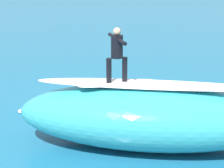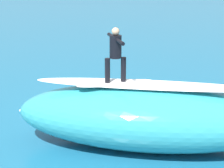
# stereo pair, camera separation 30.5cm
# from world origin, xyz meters

# --- Properties ---
(ground_plane) EXTENTS (120.00, 120.00, 0.00)m
(ground_plane) POSITION_xyz_m (0.00, 0.00, 0.00)
(ground_plane) COLOR #196084
(wave_crest) EXTENTS (8.10, 4.98, 1.88)m
(wave_crest) POSITION_xyz_m (-0.20, 2.72, 0.94)
(wave_crest) COLOR teal
(wave_crest) RESTS_ON ground_plane
(wave_foam_lip) EXTENTS (6.46, 2.95, 0.08)m
(wave_foam_lip) POSITION_xyz_m (-0.20, 2.72, 1.92)
(wave_foam_lip) COLOR white
(wave_foam_lip) RESTS_ON wave_crest
(surfboard_riding) EXTENTS (2.32, 0.74, 0.08)m
(surfboard_riding) POSITION_xyz_m (0.66, 2.43, 1.92)
(surfboard_riding) COLOR silver
(surfboard_riding) RESTS_ON wave_crest
(surfer_riding) EXTENTS (0.62, 1.49, 1.57)m
(surfer_riding) POSITION_xyz_m (0.66, 2.43, 2.88)
(surfer_riding) COLOR black
(surfer_riding) RESTS_ON surfboard_riding
(surfboard_paddling) EXTENTS (2.34, 1.48, 0.10)m
(surfboard_paddling) POSITION_xyz_m (0.34, -0.69, 0.05)
(surfboard_paddling) COLOR #E0563D
(surfboard_paddling) RESTS_ON ground_plane
(surfer_paddling) EXTENTS (1.58, 0.89, 0.30)m
(surfer_paddling) POSITION_xyz_m (0.23, -0.74, 0.23)
(surfer_paddling) COLOR black
(surfer_paddling) RESTS_ON surfboard_paddling
(foam_patch_near) EXTENTS (0.68, 0.71, 0.10)m
(foam_patch_near) POSITION_xyz_m (3.42, -0.82, 0.05)
(foam_patch_near) COLOR white
(foam_patch_near) RESTS_ON ground_plane
(foam_patch_mid) EXTENTS (0.90, 0.99, 0.18)m
(foam_patch_mid) POSITION_xyz_m (-0.46, 0.63, 0.09)
(foam_patch_mid) COLOR white
(foam_patch_mid) RESTS_ON ground_plane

